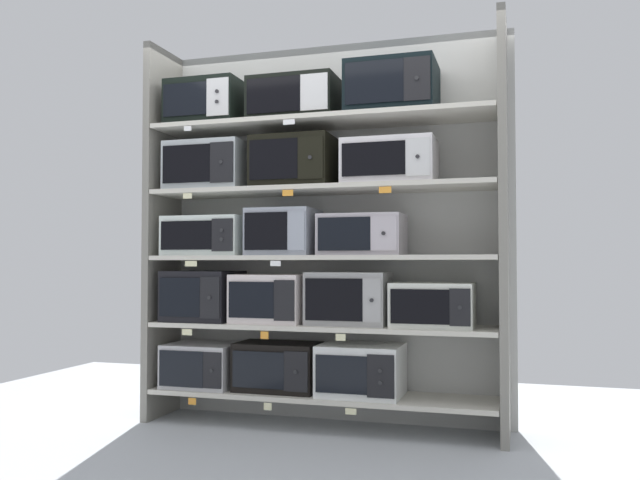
# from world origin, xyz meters

# --- Properties ---
(ground) EXTENTS (6.24, 6.00, 0.02)m
(ground) POSITION_xyz_m (0.00, -1.00, -0.01)
(ground) COLOR #B2B7BC
(back_panel) EXTENTS (2.44, 0.04, 2.55)m
(back_panel) POSITION_xyz_m (0.00, 0.25, 1.27)
(back_panel) COLOR #B2B2AD
(back_panel) RESTS_ON ground
(upright_left) EXTENTS (0.05, 0.45, 2.55)m
(upright_left) POSITION_xyz_m (-1.15, 0.00, 1.27)
(upright_left) COLOR gray
(upright_left) RESTS_ON ground
(upright_right) EXTENTS (0.05, 0.45, 2.55)m
(upright_right) POSITION_xyz_m (1.15, 0.00, 1.27)
(upright_right) COLOR gray
(upright_right) RESTS_ON ground
(shelf_0) EXTENTS (2.24, 0.45, 0.03)m
(shelf_0) POSITION_xyz_m (0.00, 0.00, 0.20)
(shelf_0) COLOR beige
(shelf_0) RESTS_ON ground
(microwave_0) EXTENTS (0.47, 0.42, 0.29)m
(microwave_0) POSITION_xyz_m (-0.82, -0.00, 0.36)
(microwave_0) COLOR #B7B6B8
(microwave_0) RESTS_ON shelf_0
(microwave_1) EXTENTS (0.54, 0.35, 0.31)m
(microwave_1) POSITION_xyz_m (-0.29, -0.00, 0.37)
(microwave_1) COLOR black
(microwave_1) RESTS_ON shelf_0
(microwave_2) EXTENTS (0.52, 0.43, 0.32)m
(microwave_2) POSITION_xyz_m (0.27, -0.00, 0.38)
(microwave_2) COLOR silver
(microwave_2) RESTS_ON shelf_0
(price_tag_0) EXTENTS (0.05, 0.00, 0.04)m
(price_tag_0) POSITION_xyz_m (-0.79, -0.23, 0.16)
(price_tag_0) COLOR orange
(price_tag_1) EXTENTS (0.05, 0.00, 0.04)m
(price_tag_1) POSITION_xyz_m (-0.27, -0.23, 0.16)
(price_tag_1) COLOR beige
(price_tag_2) EXTENTS (0.07, 0.00, 0.04)m
(price_tag_2) POSITION_xyz_m (0.26, -0.23, 0.17)
(price_tag_2) COLOR beige
(shelf_1) EXTENTS (2.24, 0.45, 0.03)m
(shelf_1) POSITION_xyz_m (0.00, 0.00, 0.65)
(shelf_1) COLOR beige
(microwave_3) EXTENTS (0.46, 0.43, 0.34)m
(microwave_3) POSITION_xyz_m (-0.83, -0.00, 0.83)
(microwave_3) COLOR black
(microwave_3) RESTS_ON shelf_1
(microwave_4) EXTENTS (0.47, 0.40, 0.32)m
(microwave_4) POSITION_xyz_m (-0.33, -0.00, 0.82)
(microwave_4) COLOR silver
(microwave_4) RESTS_ON shelf_1
(microwave_5) EXTENTS (0.51, 0.34, 0.33)m
(microwave_5) POSITION_xyz_m (0.19, -0.00, 0.83)
(microwave_5) COLOR #A4A3A2
(microwave_5) RESTS_ON shelf_1
(microwave_6) EXTENTS (0.50, 0.40, 0.27)m
(microwave_6) POSITION_xyz_m (0.73, -0.00, 0.80)
(microwave_6) COLOR silver
(microwave_6) RESTS_ON shelf_1
(price_tag_3) EXTENTS (0.07, 0.00, 0.04)m
(price_tag_3) POSITION_xyz_m (-0.83, -0.23, 0.61)
(price_tag_3) COLOR beige
(price_tag_4) EXTENTS (0.05, 0.00, 0.05)m
(price_tag_4) POSITION_xyz_m (-0.29, -0.23, 0.60)
(price_tag_4) COLOR orange
(price_tag_5) EXTENTS (0.06, 0.00, 0.04)m
(price_tag_5) POSITION_xyz_m (0.20, -0.23, 0.60)
(price_tag_5) COLOR beige
(shelf_2) EXTENTS (2.24, 0.45, 0.03)m
(shelf_2) POSITION_xyz_m (0.00, 0.00, 1.09)
(shelf_2) COLOR beige
(microwave_7) EXTENTS (0.55, 0.42, 0.26)m
(microwave_7) POSITION_xyz_m (-0.79, -0.00, 1.23)
(microwave_7) COLOR silver
(microwave_7) RESTS_ON shelf_2
(microwave_8) EXTENTS (0.43, 0.39, 0.31)m
(microwave_8) POSITION_xyz_m (-0.25, -0.00, 1.25)
(microwave_8) COLOR #979DAB
(microwave_8) RESTS_ON shelf_2
(microwave_9) EXTENTS (0.53, 0.35, 0.26)m
(microwave_9) POSITION_xyz_m (0.28, -0.00, 1.23)
(microwave_9) COLOR #B9B0B8
(microwave_9) RESTS_ON shelf_2
(price_tag_6) EXTENTS (0.08, 0.00, 0.04)m
(price_tag_6) POSITION_xyz_m (-0.81, -0.23, 1.05)
(price_tag_6) COLOR beige
(price_tag_7) EXTENTS (0.07, 0.00, 0.03)m
(price_tag_7) POSITION_xyz_m (-0.22, -0.23, 1.05)
(price_tag_7) COLOR white
(shelf_3) EXTENTS (2.24, 0.45, 0.03)m
(shelf_3) POSITION_xyz_m (0.00, 0.00, 1.53)
(shelf_3) COLOR beige
(microwave_10) EXTENTS (0.54, 0.39, 0.33)m
(microwave_10) POSITION_xyz_m (-0.79, -0.00, 1.71)
(microwave_10) COLOR #B2BBBE
(microwave_10) RESTS_ON shelf_3
(microwave_11) EXTENTS (0.52, 0.39, 0.34)m
(microwave_11) POSITION_xyz_m (-0.17, -0.00, 1.71)
(microwave_11) COLOR black
(microwave_11) RESTS_ON shelf_3
(microwave_12) EXTENTS (0.58, 0.37, 0.29)m
(microwave_12) POSITION_xyz_m (0.46, -0.00, 1.69)
(microwave_12) COLOR silver
(microwave_12) RESTS_ON shelf_3
(price_tag_8) EXTENTS (0.06, 0.00, 0.04)m
(price_tag_8) POSITION_xyz_m (-0.83, -0.23, 1.49)
(price_tag_8) COLOR beige
(price_tag_9) EXTENTS (0.07, 0.00, 0.04)m
(price_tag_9) POSITION_xyz_m (-0.14, -0.23, 1.49)
(price_tag_9) COLOR orange
(price_tag_10) EXTENTS (0.07, 0.00, 0.04)m
(price_tag_10) POSITION_xyz_m (0.47, -0.23, 1.49)
(price_tag_10) COLOR orange
(shelf_4) EXTENTS (2.24, 0.45, 0.03)m
(shelf_4) POSITION_xyz_m (0.00, 0.00, 1.97)
(shelf_4) COLOR beige
(microwave_13) EXTENTS (0.50, 0.38, 0.31)m
(microwave_13) POSITION_xyz_m (-0.81, -0.00, 2.14)
(microwave_13) COLOR black
(microwave_13) RESTS_ON shelf_4
(microwave_14) EXTENTS (0.58, 0.34, 0.29)m
(microwave_14) POSITION_xyz_m (-0.18, -0.00, 2.13)
(microwave_14) COLOR black
(microwave_14) RESTS_ON shelf_4
(microwave_15) EXTENTS (0.55, 0.44, 0.33)m
(microwave_15) POSITION_xyz_m (0.48, -0.00, 2.15)
(microwave_15) COLOR black
(microwave_15) RESTS_ON shelf_4
(price_tag_11) EXTENTS (0.05, 0.00, 0.03)m
(price_tag_11) POSITION_xyz_m (-0.84, -0.23, 1.93)
(price_tag_11) COLOR white
(price_tag_12) EXTENTS (0.08, 0.00, 0.03)m
(price_tag_12) POSITION_xyz_m (-0.13, -0.23, 1.93)
(price_tag_12) COLOR white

